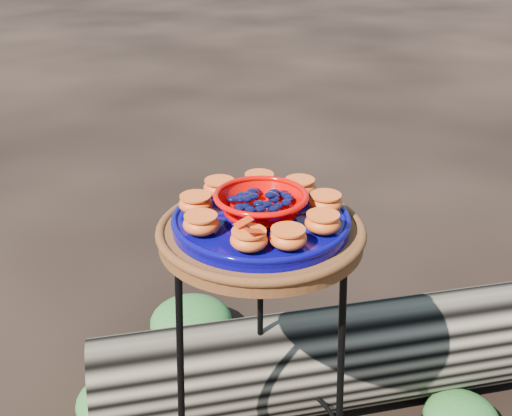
{
  "coord_description": "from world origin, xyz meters",
  "views": [
    {
      "loc": [
        -0.01,
        -1.22,
        1.37
      ],
      "look_at": [
        -0.01,
        0.0,
        0.78
      ],
      "focal_mm": 45.0,
      "sensor_mm": 36.0,
      "label": 1
    }
  ],
  "objects_px": {
    "terracotta_saucer": "(261,235)",
    "driftwood_log": "(370,352)",
    "cobalt_plate": "(261,222)",
    "red_bowl": "(261,206)",
    "plant_stand": "(260,370)"
  },
  "relations": [
    {
      "from": "plant_stand",
      "to": "cobalt_plate",
      "type": "relative_size",
      "value": 1.85
    },
    {
      "from": "cobalt_plate",
      "to": "driftwood_log",
      "type": "distance_m",
      "value": 0.75
    },
    {
      "from": "terracotta_saucer",
      "to": "red_bowl",
      "type": "height_order",
      "value": "red_bowl"
    },
    {
      "from": "terracotta_saucer",
      "to": "driftwood_log",
      "type": "relative_size",
      "value": 0.27
    },
    {
      "from": "driftwood_log",
      "to": "red_bowl",
      "type": "bearing_deg",
      "value": -136.04
    },
    {
      "from": "red_bowl",
      "to": "driftwood_log",
      "type": "relative_size",
      "value": 0.12
    },
    {
      "from": "driftwood_log",
      "to": "terracotta_saucer",
      "type": "bearing_deg",
      "value": -136.04
    },
    {
      "from": "cobalt_plate",
      "to": "red_bowl",
      "type": "xyz_separation_m",
      "value": [
        0.0,
        0.0,
        0.04
      ]
    },
    {
      "from": "cobalt_plate",
      "to": "driftwood_log",
      "type": "relative_size",
      "value": 0.23
    },
    {
      "from": "driftwood_log",
      "to": "plant_stand",
      "type": "bearing_deg",
      "value": -136.04
    },
    {
      "from": "terracotta_saucer",
      "to": "cobalt_plate",
      "type": "xyz_separation_m",
      "value": [
        0.0,
        0.0,
        0.03
      ]
    },
    {
      "from": "cobalt_plate",
      "to": "red_bowl",
      "type": "height_order",
      "value": "red_bowl"
    },
    {
      "from": "cobalt_plate",
      "to": "driftwood_log",
      "type": "height_order",
      "value": "cobalt_plate"
    },
    {
      "from": "plant_stand",
      "to": "driftwood_log",
      "type": "xyz_separation_m",
      "value": [
        0.33,
        0.32,
        -0.2
      ]
    },
    {
      "from": "plant_stand",
      "to": "red_bowl",
      "type": "bearing_deg",
      "value": 0.0
    }
  ]
}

